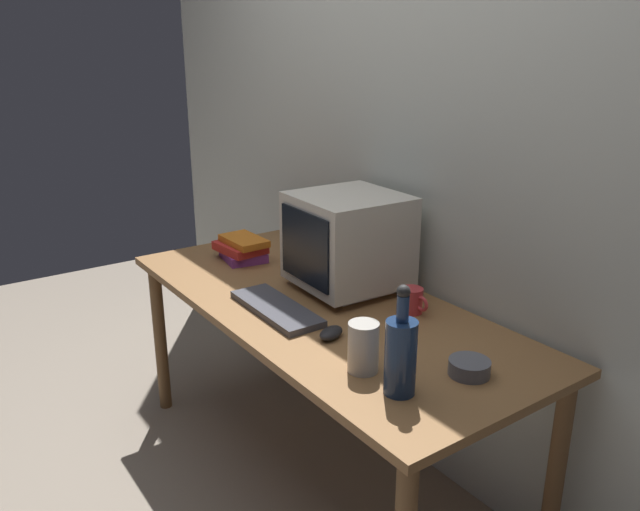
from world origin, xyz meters
The scene contains 12 objects.
ground_plane centered at (0.00, 0.00, 0.00)m, with size 6.00×6.00×0.00m, color gray.
back_wall centered at (0.00, 0.44, 1.25)m, with size 4.00×0.08×2.50m, color beige.
desk centered at (0.00, 0.00, 0.66)m, with size 1.77×0.76×0.75m.
crt_monitor centered at (-0.05, 0.16, 0.94)m, with size 0.39×0.40×0.37m.
keyboard centered at (-0.02, -0.18, 0.76)m, with size 0.42×0.15×0.02m, color #3F3F47.
computer_mouse centered at (0.26, -0.14, 0.77)m, with size 0.06×0.10×0.04m, color black.
bottle_tall centered at (0.64, -0.19, 0.87)m, with size 0.09×0.09×0.31m.
bottle_short centered at (-0.34, 0.15, 0.82)m, with size 0.06×0.06×0.19m.
book_stack centered at (-0.58, -0.01, 0.80)m, with size 0.24×0.20×0.10m.
mug centered at (0.26, 0.21, 0.79)m, with size 0.12×0.08×0.09m.
cd_spindle centered at (0.68, 0.04, 0.77)m, with size 0.12×0.12×0.04m, color #595B66.
metal_canister centered at (0.49, -0.19, 0.82)m, with size 0.09×0.09×0.15m, color #B7B2A8.
Camera 1 is at (1.74, -1.23, 1.65)m, focal length 35.29 mm.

